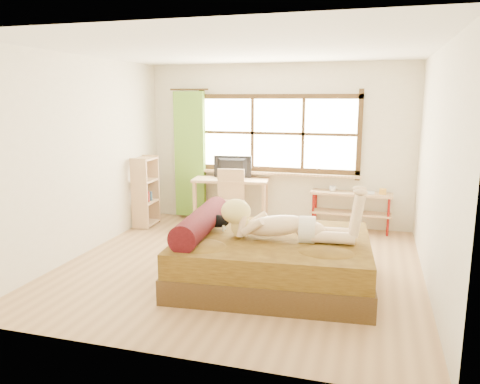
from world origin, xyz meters
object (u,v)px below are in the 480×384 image
(pipe_shelf, at_px, (352,203))
(bookshelf, at_px, (146,191))
(woman, at_px, (286,211))
(bed, at_px, (268,257))
(desk, at_px, (231,184))
(chair, at_px, (230,197))
(kitten, at_px, (217,219))

(pipe_shelf, distance_m, bookshelf, 3.42)
(woman, height_order, bookshelf, woman)
(pipe_shelf, bearing_deg, bed, -106.17)
(woman, bearing_deg, desk, 115.25)
(desk, height_order, chair, chair)
(pipe_shelf, bearing_deg, bookshelf, -167.29)
(bed, height_order, woman, woman)
(chair, xyz_separation_m, pipe_shelf, (1.92, 0.48, -0.08))
(pipe_shelf, bearing_deg, woman, -101.58)
(woman, height_order, chair, woman)
(bed, bearing_deg, chair, 113.97)
(bed, bearing_deg, kitten, 166.24)
(desk, xyz_separation_m, chair, (0.09, -0.36, -0.14))
(chair, bearing_deg, pipe_shelf, 6.93)
(woman, distance_m, chair, 2.46)
(woman, distance_m, bookshelf, 3.35)
(woman, xyz_separation_m, chair, (-1.31, 2.06, -0.33))
(woman, distance_m, pipe_shelf, 2.64)
(bed, height_order, desk, bed)
(bed, relative_size, kitten, 7.09)
(kitten, height_order, desk, kitten)
(bed, bearing_deg, desk, 111.91)
(woman, bearing_deg, kitten, 165.40)
(woman, xyz_separation_m, bookshelf, (-2.75, 1.90, -0.29))
(bed, distance_m, chair, 2.31)
(kitten, relative_size, desk, 0.25)
(bed, xyz_separation_m, pipe_shelf, (0.81, 2.49, 0.17))
(chair, xyz_separation_m, bookshelf, (-1.44, -0.16, 0.04))
(desk, distance_m, pipe_shelf, 2.02)
(bed, relative_size, pipe_shelf, 1.82)
(woman, distance_m, desk, 2.80)
(kitten, distance_m, desk, 2.33)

